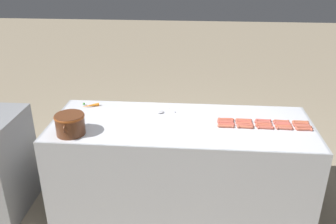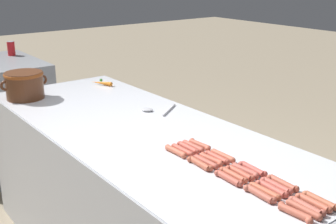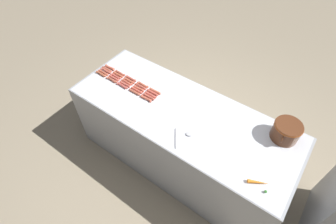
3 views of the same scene
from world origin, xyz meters
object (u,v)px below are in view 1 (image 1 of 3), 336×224
object	(u,v)px
hot_dog_5	(304,127)
hot_dog_13	(244,123)
serving_spoon	(164,111)
hot_dog_4	(226,126)
hot_dog_8	(245,125)
hot_dog_18	(244,122)
hot_dog_3	(245,127)
hot_dog_2	(266,128)
hot_dog_16	(282,123)
carrot	(90,105)
hot_dog_10	(302,125)
hot_dog_19	(226,121)
hot_dog_15	(301,124)
hot_dog_11	(283,125)
hot_dog_20	(300,122)
hot_dog_1	(285,128)
hot_dog_12	(264,124)
hot_dog_9	(227,124)
bean_pot	(70,123)
hot_dog_21	(281,121)
hot_dog_17	(263,122)
hot_dog_23	(244,120)
hot_dog_14	(226,123)
hot_dog_6	(284,126)
hot_dog_22	(263,120)
hot_dog_0	(304,129)
hot_dog_7	(264,126)
hot_dog_24	(226,119)

from	to	relation	value
hot_dog_5	hot_dog_13	distance (m)	0.50
serving_spoon	hot_dog_4	bearing A→B (deg)	-117.13
hot_dog_8	hot_dog_18	world-z (taller)	same
hot_dog_3	hot_dog_8	xyz separation A→B (m)	(0.03, -0.00, 0.00)
hot_dog_2	hot_dog_18	distance (m)	0.20
hot_dog_16	carrot	world-z (taller)	carrot
hot_dog_10	hot_dog_19	size ratio (longest dim) A/B	1.00
hot_dog_5	hot_dog_10	xyz separation A→B (m)	(0.03, 0.01, 0.00)
hot_dog_15	hot_dog_2	bearing A→B (deg)	108.08
hot_dog_11	hot_dog_19	xyz separation A→B (m)	(0.03, 0.50, 0.00)
hot_dog_20	carrot	world-z (taller)	carrot
hot_dog_13	hot_dog_15	world-z (taller)	same
hot_dog_1	hot_dog_12	xyz separation A→B (m)	(0.07, 0.17, 0.00)
hot_dog_9	hot_dog_15	xyz separation A→B (m)	(0.07, -0.65, 0.00)
hot_dog_3	bean_pot	size ratio (longest dim) A/B	0.48
hot_dog_18	hot_dog_3	bearing A→B (deg)	-179.00
hot_dog_18	carrot	world-z (taller)	carrot
hot_dog_10	hot_dog_21	distance (m)	0.18
hot_dog_10	hot_dog_17	xyz separation A→B (m)	(0.04, 0.33, 0.00)
hot_dog_18	hot_dog_19	size ratio (longest dim) A/B	1.00
hot_dog_11	hot_dog_23	xyz separation A→B (m)	(0.07, 0.33, 0.00)
hot_dog_2	hot_dog_14	world-z (taller)	same
hot_dog_13	hot_dog_20	xyz separation A→B (m)	(0.07, -0.50, 0.00)
hot_dog_6	hot_dog_11	world-z (taller)	same
hot_dog_6	hot_dog_22	size ratio (longest dim) A/B	1.00
hot_dog_10	hot_dog_17	bearing A→B (deg)	83.39
carrot	hot_dog_0	bearing A→B (deg)	-99.91
hot_dog_1	hot_dog_2	size ratio (longest dim) A/B	1.00
hot_dog_7	hot_dog_22	world-z (taller)	same
hot_dog_0	hot_dog_19	distance (m)	0.67
hot_dog_11	bean_pot	world-z (taller)	bean_pot
hot_dog_4	hot_dog_16	world-z (taller)	same
hot_dog_12	hot_dog_15	world-z (taller)	same
hot_dog_14	serving_spoon	distance (m)	0.61
hot_dog_6	hot_dog_19	distance (m)	0.50
hot_dog_18	hot_dog_12	bearing A→B (deg)	-100.17
hot_dog_21	hot_dog_12	bearing A→B (deg)	111.93
bean_pot	carrot	world-z (taller)	bean_pot
hot_dog_0	hot_dog_24	world-z (taller)	same
hot_dog_13	hot_dog_0	bearing A→B (deg)	-98.18
hot_dog_3	hot_dog_16	world-z (taller)	same
hot_dog_0	hot_dog_3	size ratio (longest dim) A/B	1.00
hot_dog_0	hot_dog_15	size ratio (longest dim) A/B	1.00
hot_dog_0	hot_dog_17	distance (m)	0.35
hot_dog_7	serving_spoon	xyz separation A→B (m)	(0.25, 0.90, -0.01)
hot_dog_2	hot_dog_6	size ratio (longest dim) A/B	1.00
hot_dog_2	hot_dog_9	bearing A→B (deg)	84.35
hot_dog_21	hot_dog_7	bearing A→B (deg)	121.21
hot_dog_6	hot_dog_19	bearing A→B (deg)	82.16
hot_dog_10	hot_dog_13	xyz separation A→B (m)	(0.00, 0.49, 0.00)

